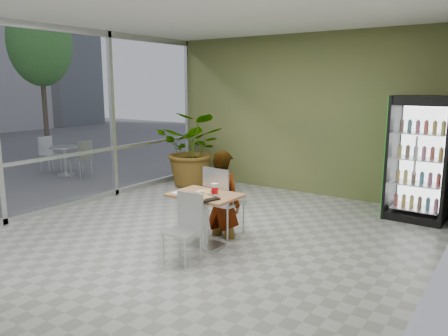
{
  "coord_description": "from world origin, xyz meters",
  "views": [
    {
      "loc": [
        3.69,
        -4.69,
        2.21
      ],
      "look_at": [
        0.14,
        0.48,
        1.0
      ],
      "focal_mm": 35.0,
      "sensor_mm": 36.0,
      "label": 1
    }
  ],
  "objects_px": {
    "soda_cup": "(215,190)",
    "cafeteria_tray": "(202,198)",
    "seated_woman": "(223,203)",
    "dining_table": "(205,209)",
    "potted_plant": "(193,149)",
    "chair_far": "(221,196)",
    "chair_near": "(186,222)",
    "beverage_fridge": "(420,159)"
  },
  "relations": [
    {
      "from": "soda_cup",
      "to": "beverage_fridge",
      "type": "xyz_separation_m",
      "value": [
        1.95,
        3.01,
        0.18
      ]
    },
    {
      "from": "chair_near",
      "to": "soda_cup",
      "type": "relative_size",
      "value": 5.26
    },
    {
      "from": "beverage_fridge",
      "to": "potted_plant",
      "type": "distance_m",
      "value": 4.57
    },
    {
      "from": "chair_far",
      "to": "chair_near",
      "type": "xyz_separation_m",
      "value": [
        0.17,
        -0.99,
        -0.1
      ]
    },
    {
      "from": "soda_cup",
      "to": "beverage_fridge",
      "type": "bearing_deg",
      "value": 56.98
    },
    {
      "from": "chair_far",
      "to": "seated_woman",
      "type": "distance_m",
      "value": 0.13
    },
    {
      "from": "cafeteria_tray",
      "to": "potted_plant",
      "type": "height_order",
      "value": "potted_plant"
    },
    {
      "from": "soda_cup",
      "to": "cafeteria_tray",
      "type": "relative_size",
      "value": 0.42
    },
    {
      "from": "seated_woman",
      "to": "beverage_fridge",
      "type": "relative_size",
      "value": 0.78
    },
    {
      "from": "soda_cup",
      "to": "potted_plant",
      "type": "xyz_separation_m",
      "value": [
        -2.61,
        2.83,
        -0.01
      ]
    },
    {
      "from": "chair_near",
      "to": "potted_plant",
      "type": "relative_size",
      "value": 0.54
    },
    {
      "from": "dining_table",
      "to": "seated_woman",
      "type": "height_order",
      "value": "seated_woman"
    },
    {
      "from": "chair_far",
      "to": "soda_cup",
      "type": "xyz_separation_m",
      "value": [
        0.23,
        -0.46,
        0.22
      ]
    },
    {
      "from": "seated_woman",
      "to": "soda_cup",
      "type": "height_order",
      "value": "seated_woman"
    },
    {
      "from": "soda_cup",
      "to": "beverage_fridge",
      "type": "relative_size",
      "value": 0.08
    },
    {
      "from": "chair_near",
      "to": "seated_woman",
      "type": "distance_m",
      "value": 1.06
    },
    {
      "from": "seated_woman",
      "to": "dining_table",
      "type": "bearing_deg",
      "value": 100.06
    },
    {
      "from": "seated_woman",
      "to": "cafeteria_tray",
      "type": "height_order",
      "value": "seated_woman"
    },
    {
      "from": "dining_table",
      "to": "potted_plant",
      "type": "height_order",
      "value": "potted_plant"
    },
    {
      "from": "soda_cup",
      "to": "dining_table",
      "type": "bearing_deg",
      "value": 179.45
    },
    {
      "from": "chair_far",
      "to": "cafeteria_tray",
      "type": "distance_m",
      "value": 0.72
    },
    {
      "from": "chair_far",
      "to": "beverage_fridge",
      "type": "bearing_deg",
      "value": -127.01
    },
    {
      "from": "chair_near",
      "to": "chair_far",
      "type": "bearing_deg",
      "value": 96.1
    },
    {
      "from": "chair_near",
      "to": "cafeteria_tray",
      "type": "bearing_deg",
      "value": 83.17
    },
    {
      "from": "potted_plant",
      "to": "cafeteria_tray",
      "type": "bearing_deg",
      "value": -49.91
    },
    {
      "from": "dining_table",
      "to": "potted_plant",
      "type": "xyz_separation_m",
      "value": [
        -2.44,
        2.83,
        0.28
      ]
    },
    {
      "from": "potted_plant",
      "to": "chair_near",
      "type": "bearing_deg",
      "value": -52.89
    },
    {
      "from": "seated_woman",
      "to": "potted_plant",
      "type": "distance_m",
      "value": 3.33
    },
    {
      "from": "beverage_fridge",
      "to": "potted_plant",
      "type": "relative_size",
      "value": 1.24
    },
    {
      "from": "seated_woman",
      "to": "soda_cup",
      "type": "distance_m",
      "value": 0.66
    },
    {
      "from": "dining_table",
      "to": "chair_near",
      "type": "relative_size",
      "value": 1.06
    },
    {
      "from": "chair_far",
      "to": "seated_woman",
      "type": "bearing_deg",
      "value": -93.07
    },
    {
      "from": "chair_far",
      "to": "chair_near",
      "type": "distance_m",
      "value": 1.01
    },
    {
      "from": "chair_far",
      "to": "potted_plant",
      "type": "height_order",
      "value": "potted_plant"
    },
    {
      "from": "dining_table",
      "to": "soda_cup",
      "type": "height_order",
      "value": "soda_cup"
    },
    {
      "from": "soda_cup",
      "to": "beverage_fridge",
      "type": "height_order",
      "value": "beverage_fridge"
    },
    {
      "from": "beverage_fridge",
      "to": "dining_table",
      "type": "bearing_deg",
      "value": -123.18
    },
    {
      "from": "chair_near",
      "to": "beverage_fridge",
      "type": "bearing_deg",
      "value": 56.84
    },
    {
      "from": "dining_table",
      "to": "beverage_fridge",
      "type": "bearing_deg",
      "value": 54.81
    },
    {
      "from": "soda_cup",
      "to": "cafeteria_tray",
      "type": "distance_m",
      "value": 0.23
    },
    {
      "from": "cafeteria_tray",
      "to": "soda_cup",
      "type": "bearing_deg",
      "value": 78.18
    },
    {
      "from": "dining_table",
      "to": "potted_plant",
      "type": "distance_m",
      "value": 3.75
    }
  ]
}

